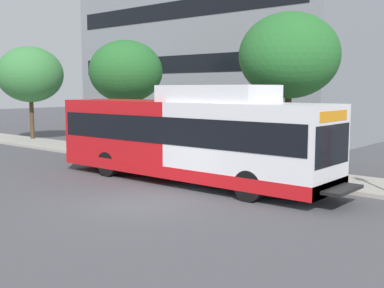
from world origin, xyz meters
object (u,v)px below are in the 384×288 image
object	(u,v)px
transit_bus	(188,137)
street_tree_near_stop	(289,56)
street_tree_mid_block	(126,72)
street_tree_far_block	(30,75)

from	to	relation	value
transit_bus	street_tree_near_stop	xyz separation A→B (m)	(4.11, -1.92, 3.14)
street_tree_mid_block	street_tree_far_block	distance (m)	9.75
street_tree_near_stop	street_tree_mid_block	size ratio (longest dim) A/B	1.08
transit_bus	street_tree_mid_block	distance (m)	9.26
street_tree_mid_block	street_tree_far_block	world-z (taller)	street_tree_far_block
street_tree_near_stop	street_tree_far_block	world-z (taller)	street_tree_near_stop
street_tree_far_block	street_tree_mid_block	bearing A→B (deg)	-91.20
street_tree_mid_block	street_tree_far_block	size ratio (longest dim) A/B	0.97
street_tree_near_stop	street_tree_far_block	distance (m)	19.55
transit_bus	street_tree_far_block	distance (m)	18.34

